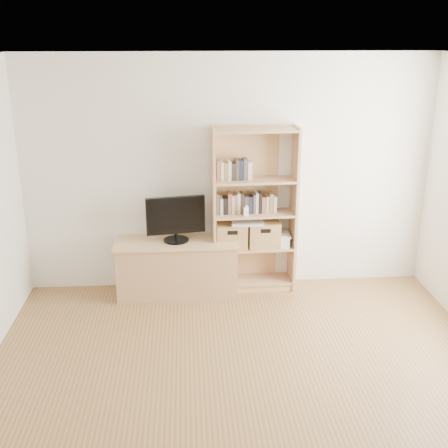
{
  "coord_description": "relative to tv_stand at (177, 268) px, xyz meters",
  "views": [
    {
      "loc": [
        -0.46,
        -3.5,
        2.81
      ],
      "look_at": [
        -0.09,
        1.9,
        0.93
      ],
      "focal_mm": 45.0,
      "sensor_mm": 36.0,
      "label": 1
    }
  ],
  "objects": [
    {
      "name": "books_row_upper",
      "position": [
        0.65,
        0.09,
        1.09
      ],
      "size": [
        0.4,
        0.17,
        0.21
      ],
      "primitive_type": "cube",
      "rotation": [
        0.0,
        0.0,
        0.05
      ],
      "color": "#4D4643",
      "rests_on": "bookshelf"
    },
    {
      "name": "baby_monitor",
      "position": [
        0.76,
        -0.03,
        0.65
      ],
      "size": [
        0.05,
        0.04,
        0.1
      ],
      "primitive_type": "cube",
      "rotation": [
        0.0,
        0.0,
        0.07
      ],
      "color": "white",
      "rests_on": "bookshelf"
    },
    {
      "name": "magazine_stack",
      "position": [
        1.18,
        0.09,
        0.27
      ],
      "size": [
        0.2,
        0.27,
        0.12
      ],
      "primitive_type": "cube",
      "rotation": [
        0.0,
        0.0,
        -0.12
      ],
      "color": "beige",
      "rests_on": "bookshelf"
    },
    {
      "name": "basket_left",
      "position": [
        0.61,
        0.07,
        0.35
      ],
      "size": [
        0.34,
        0.28,
        0.28
      ],
      "primitive_type": "cube",
      "rotation": [
        0.0,
        0.0,
        -0.0
      ],
      "color": "#A47E4A",
      "rests_on": "bookshelf"
    },
    {
      "name": "basket_right",
      "position": [
        0.97,
        0.08,
        0.36
      ],
      "size": [
        0.35,
        0.29,
        0.28
      ],
      "primitive_type": "cube",
      "rotation": [
        0.0,
        0.0,
        0.03
      ],
      "color": "#A47E4A",
      "rests_on": "bookshelf"
    },
    {
      "name": "laptop",
      "position": [
        0.79,
        0.05,
        0.5
      ],
      "size": [
        0.36,
        0.26,
        0.03
      ],
      "primitive_type": "cube",
      "rotation": [
        0.0,
        0.0,
        -0.06
      ],
      "color": "white",
      "rests_on": "basket_left"
    },
    {
      "name": "books_row_mid",
      "position": [
        0.86,
        0.1,
        0.71
      ],
      "size": [
        0.77,
        0.19,
        0.21
      ],
      "primitive_type": "cube",
      "rotation": [
        0.0,
        0.0,
        0.06
      ],
      "color": "#4D4643",
      "rests_on": "bookshelf"
    },
    {
      "name": "tv_stand",
      "position": [
        0.0,
        0.0,
        0.0
      ],
      "size": [
        1.31,
        0.5,
        0.6
      ],
      "primitive_type": "cube",
      "rotation": [
        0.0,
        0.0,
        0.01
      ],
      "color": "tan",
      "rests_on": "floor"
    },
    {
      "name": "television",
      "position": [
        0.0,
        0.0,
        0.58
      ],
      "size": [
        0.64,
        0.15,
        0.5
      ],
      "primitive_type": "cube",
      "rotation": [
        0.0,
        0.0,
        0.16
      ],
      "color": "black",
      "rests_on": "tv_stand"
    },
    {
      "name": "back_wall",
      "position": [
        0.59,
        0.24,
        1.0
      ],
      "size": [
        4.5,
        0.02,
        2.6
      ],
      "primitive_type": "cube",
      "color": "white",
      "rests_on": "floor"
    },
    {
      "name": "floor",
      "position": [
        0.59,
        -2.26,
        -0.3
      ],
      "size": [
        4.5,
        5.0,
        0.01
      ],
      "primitive_type": "cube",
      "color": "brown",
      "rests_on": "ground"
    },
    {
      "name": "bookshelf",
      "position": [
        0.86,
        0.08,
        0.62
      ],
      "size": [
        0.94,
        0.37,
        1.85
      ],
      "primitive_type": "cube",
      "rotation": [
        0.0,
        0.0,
        0.04
      ],
      "color": "tan",
      "rests_on": "floor"
    },
    {
      "name": "ceiling",
      "position": [
        0.59,
        -2.26,
        2.3
      ],
      "size": [
        4.5,
        5.0,
        0.01
      ],
      "primitive_type": "cube",
      "color": "white",
      "rests_on": "back_wall"
    }
  ]
}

